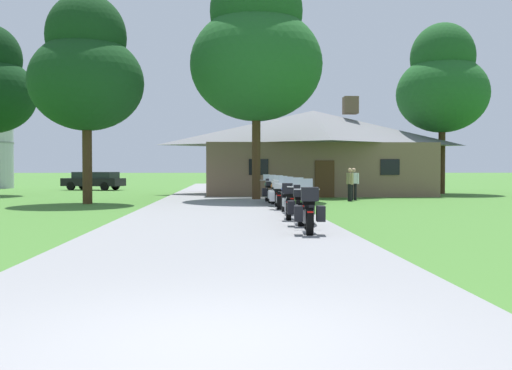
{
  "coord_description": "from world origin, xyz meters",
  "views": [
    {
      "loc": [
        0.18,
        -5.12,
        1.59
      ],
      "look_at": [
        1.48,
        20.69,
        0.9
      ],
      "focal_mm": 40.72,
      "sensor_mm": 36.0,
      "label": 1
    }
  ],
  "objects_px": {
    "tree_by_lodge_front": "(256,49)",
    "motorcycle_silver_second_in_row": "(300,205)",
    "motorcycle_black_nearest_to_camera": "(309,210)",
    "motorcycle_blue_third_in_row": "(289,201)",
    "bystander_white_shirt_beside_signpost": "(354,182)",
    "parked_black_suv_far_left": "(94,180)",
    "motorcycle_orange_sixth_in_row": "(276,193)",
    "tree_right_of_lodge": "(442,83)",
    "bystander_tan_shirt_near_lodge": "(350,183)",
    "motorcycle_blue_fourth_in_row": "(288,197)",
    "motorcycle_green_farthest_in_row": "(269,191)",
    "motorcycle_green_fifth_in_row": "(279,195)",
    "tree_left_near": "(86,69)"
  },
  "relations": [
    {
      "from": "tree_by_lodge_front",
      "to": "motorcycle_silver_second_in_row",
      "type": "bearing_deg",
      "value": -87.85
    },
    {
      "from": "motorcycle_black_nearest_to_camera",
      "to": "motorcycle_blue_third_in_row",
      "type": "distance_m",
      "value": 4.12
    },
    {
      "from": "bystander_white_shirt_beside_signpost",
      "to": "parked_black_suv_far_left",
      "type": "relative_size",
      "value": 0.34
    },
    {
      "from": "bystander_white_shirt_beside_signpost",
      "to": "tree_by_lodge_front",
      "type": "distance_m",
      "value": 8.52
    },
    {
      "from": "motorcycle_blue_third_in_row",
      "to": "motorcycle_orange_sixth_in_row",
      "type": "height_order",
      "value": "same"
    },
    {
      "from": "motorcycle_black_nearest_to_camera",
      "to": "motorcycle_orange_sixth_in_row",
      "type": "distance_m",
      "value": 10.5
    },
    {
      "from": "motorcycle_orange_sixth_in_row",
      "to": "tree_right_of_lodge",
      "type": "height_order",
      "value": "tree_right_of_lodge"
    },
    {
      "from": "motorcycle_orange_sixth_in_row",
      "to": "parked_black_suv_far_left",
      "type": "xyz_separation_m",
      "value": [
        -12.3,
        20.89,
        0.17
      ]
    },
    {
      "from": "motorcycle_orange_sixth_in_row",
      "to": "bystander_tan_shirt_near_lodge",
      "type": "relative_size",
      "value": 1.25
    },
    {
      "from": "motorcycle_blue_third_in_row",
      "to": "motorcycle_silver_second_in_row",
      "type": "bearing_deg",
      "value": -81.12
    },
    {
      "from": "motorcycle_black_nearest_to_camera",
      "to": "bystander_white_shirt_beside_signpost",
      "type": "xyz_separation_m",
      "value": [
        4.61,
        15.91,
        0.32
      ]
    },
    {
      "from": "motorcycle_blue_fourth_in_row",
      "to": "bystander_tan_shirt_near_lodge",
      "type": "relative_size",
      "value": 1.25
    },
    {
      "from": "motorcycle_blue_fourth_in_row",
      "to": "tree_by_lodge_front",
      "type": "height_order",
      "value": "tree_by_lodge_front"
    },
    {
      "from": "bystander_tan_shirt_near_lodge",
      "to": "tree_by_lodge_front",
      "type": "distance_m",
      "value": 8.36
    },
    {
      "from": "motorcycle_orange_sixth_in_row",
      "to": "motorcycle_green_farthest_in_row",
      "type": "height_order",
      "value": "same"
    },
    {
      "from": "motorcycle_green_fifth_in_row",
      "to": "motorcycle_green_farthest_in_row",
      "type": "height_order",
      "value": "same"
    },
    {
      "from": "tree_right_of_lodge",
      "to": "parked_black_suv_far_left",
      "type": "xyz_separation_m",
      "value": [
        -24.34,
        7.87,
        -6.46
      ]
    },
    {
      "from": "motorcycle_silver_second_in_row",
      "to": "motorcycle_green_farthest_in_row",
      "type": "bearing_deg",
      "value": 94.41
    },
    {
      "from": "motorcycle_green_farthest_in_row",
      "to": "bystander_white_shirt_beside_signpost",
      "type": "distance_m",
      "value": 5.61
    },
    {
      "from": "parked_black_suv_far_left",
      "to": "motorcycle_blue_third_in_row",
      "type": "bearing_deg",
      "value": -138.77
    },
    {
      "from": "motorcycle_blue_third_in_row",
      "to": "motorcycle_blue_fourth_in_row",
      "type": "bearing_deg",
      "value": 90.38
    },
    {
      "from": "motorcycle_orange_sixth_in_row",
      "to": "tree_right_of_lodge",
      "type": "bearing_deg",
      "value": 44.17
    },
    {
      "from": "motorcycle_blue_fourth_in_row",
      "to": "motorcycle_green_farthest_in_row",
      "type": "relative_size",
      "value": 1.0
    },
    {
      "from": "tree_right_of_lodge",
      "to": "motorcycle_black_nearest_to_camera",
      "type": "bearing_deg",
      "value": -117.27
    },
    {
      "from": "motorcycle_silver_second_in_row",
      "to": "bystander_white_shirt_beside_signpost",
      "type": "xyz_separation_m",
      "value": [
        4.54,
        13.76,
        0.32
      ]
    },
    {
      "from": "tree_left_near",
      "to": "parked_black_suv_far_left",
      "type": "height_order",
      "value": "tree_left_near"
    },
    {
      "from": "motorcycle_blue_third_in_row",
      "to": "motorcycle_green_farthest_in_row",
      "type": "bearing_deg",
      "value": 95.53
    },
    {
      "from": "tree_by_lodge_front",
      "to": "tree_left_near",
      "type": "bearing_deg",
      "value": -161.53
    },
    {
      "from": "tree_by_lodge_front",
      "to": "parked_black_suv_far_left",
      "type": "bearing_deg",
      "value": 127.42
    },
    {
      "from": "motorcycle_green_farthest_in_row",
      "to": "motorcycle_green_fifth_in_row",
      "type": "bearing_deg",
      "value": -91.56
    },
    {
      "from": "bystander_white_shirt_beside_signpost",
      "to": "tree_left_near",
      "type": "relative_size",
      "value": 0.17
    },
    {
      "from": "motorcycle_green_fifth_in_row",
      "to": "bystander_white_shirt_beside_signpost",
      "type": "height_order",
      "value": "bystander_white_shirt_beside_signpost"
    },
    {
      "from": "bystander_tan_shirt_near_lodge",
      "to": "tree_by_lodge_front",
      "type": "height_order",
      "value": "tree_by_lodge_front"
    },
    {
      "from": "tree_left_near",
      "to": "bystander_tan_shirt_near_lodge",
      "type": "bearing_deg",
      "value": 7.44
    },
    {
      "from": "motorcycle_blue_fourth_in_row",
      "to": "parked_black_suv_far_left",
      "type": "relative_size",
      "value": 0.42
    },
    {
      "from": "tree_by_lodge_front",
      "to": "motorcycle_black_nearest_to_camera",
      "type": "bearing_deg",
      "value": -88.36
    },
    {
      "from": "bystander_white_shirt_beside_signpost",
      "to": "tree_left_near",
      "type": "bearing_deg",
      "value": 23.96
    },
    {
      "from": "motorcycle_blue_third_in_row",
      "to": "motorcycle_blue_fourth_in_row",
      "type": "relative_size",
      "value": 1.0
    },
    {
      "from": "motorcycle_green_fifth_in_row",
      "to": "motorcycle_green_farthest_in_row",
      "type": "relative_size",
      "value": 1.0
    },
    {
      "from": "motorcycle_green_fifth_in_row",
      "to": "bystander_tan_shirt_near_lodge",
      "type": "relative_size",
      "value": 1.25
    },
    {
      "from": "motorcycle_green_farthest_in_row",
      "to": "tree_left_near",
      "type": "xyz_separation_m",
      "value": [
        -8.42,
        0.59,
        5.62
      ]
    },
    {
      "from": "motorcycle_silver_second_in_row",
      "to": "tree_left_near",
      "type": "distance_m",
      "value": 15.15
    },
    {
      "from": "motorcycle_blue_fourth_in_row",
      "to": "motorcycle_black_nearest_to_camera",
      "type": "bearing_deg",
      "value": -95.43
    },
    {
      "from": "motorcycle_blue_third_in_row",
      "to": "bystander_tan_shirt_near_lodge",
      "type": "bearing_deg",
      "value": 74.27
    },
    {
      "from": "motorcycle_blue_fourth_in_row",
      "to": "motorcycle_orange_sixth_in_row",
      "type": "bearing_deg",
      "value": 86.67
    },
    {
      "from": "motorcycle_black_nearest_to_camera",
      "to": "bystander_white_shirt_beside_signpost",
      "type": "distance_m",
      "value": 16.57
    },
    {
      "from": "tree_right_of_lodge",
      "to": "parked_black_suv_far_left",
      "type": "bearing_deg",
      "value": 162.08
    },
    {
      "from": "bystander_white_shirt_beside_signpost",
      "to": "parked_black_suv_far_left",
      "type": "xyz_separation_m",
      "value": [
        -16.82,
        15.48,
        -0.15
      ]
    },
    {
      "from": "motorcycle_green_farthest_in_row",
      "to": "bystander_tan_shirt_near_lodge",
      "type": "height_order",
      "value": "bystander_tan_shirt_near_lodge"
    },
    {
      "from": "motorcycle_silver_second_in_row",
      "to": "motorcycle_orange_sixth_in_row",
      "type": "relative_size",
      "value": 1.0
    }
  ]
}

